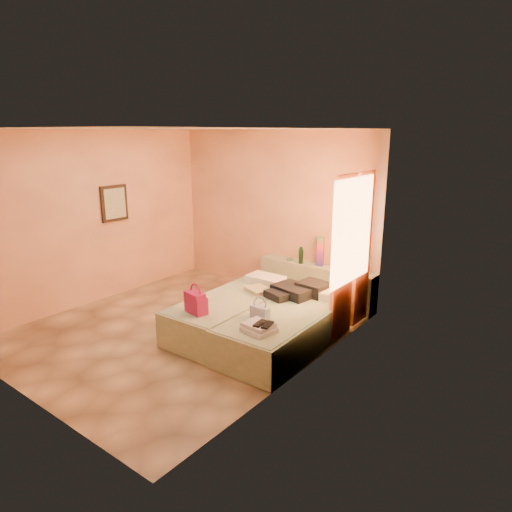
% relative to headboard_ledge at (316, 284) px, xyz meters
% --- Properties ---
extents(ground, '(4.50, 4.50, 0.00)m').
position_rel_headboard_ledge_xyz_m(ground, '(-0.98, -2.10, -0.33)').
color(ground, tan).
rests_on(ground, ground).
extents(room_walls, '(4.02, 4.51, 2.81)m').
position_rel_headboard_ledge_xyz_m(room_walls, '(-0.77, -1.53, 1.46)').
color(room_walls, '#FBB886').
rests_on(room_walls, ground).
extents(headboard_ledge, '(2.05, 0.30, 0.65)m').
position_rel_headboard_ledge_xyz_m(headboard_ledge, '(0.00, 0.00, 0.00)').
color(headboard_ledge, '#A9B897').
rests_on(headboard_ledge, ground).
extents(bed_left, '(0.96, 2.02, 0.50)m').
position_rel_headboard_ledge_xyz_m(bed_left, '(-0.38, -1.70, -0.08)').
color(bed_left, '#ACBF9A').
rests_on(bed_left, ground).
extents(bed_right, '(0.96, 2.02, 0.50)m').
position_rel_headboard_ledge_xyz_m(bed_right, '(0.52, -1.70, -0.08)').
color(bed_right, '#ACBF9A').
rests_on(bed_right, ground).
extents(water_bottle, '(0.10, 0.10, 0.27)m').
position_rel_headboard_ledge_xyz_m(water_bottle, '(-0.25, -0.08, 0.46)').
color(water_bottle, '#153C25').
rests_on(water_bottle, headboard_ledge).
extents(rainbow_box, '(0.14, 0.14, 0.48)m').
position_rel_headboard_ledge_xyz_m(rainbow_box, '(0.06, 0.01, 0.56)').
color(rainbow_box, '#AA1551').
rests_on(rainbow_box, headboard_ledge).
extents(small_dish, '(0.16, 0.16, 0.03)m').
position_rel_headboard_ledge_xyz_m(small_dish, '(-0.49, -0.04, 0.34)').
color(small_dish, '#4F9263').
rests_on(small_dish, headboard_ledge).
extents(green_book, '(0.22, 0.19, 0.03)m').
position_rel_headboard_ledge_xyz_m(green_book, '(0.42, -0.01, 0.34)').
color(green_book, '#23422A').
rests_on(green_book, headboard_ledge).
extents(flower_vase, '(0.23, 0.23, 0.24)m').
position_rel_headboard_ledge_xyz_m(flower_vase, '(0.68, 0.01, 0.44)').
color(flower_vase, silver).
rests_on(flower_vase, headboard_ledge).
extents(magenta_handbag, '(0.33, 0.23, 0.29)m').
position_rel_headboard_ledge_xyz_m(magenta_handbag, '(-0.38, -2.40, 0.32)').
color(magenta_handbag, '#AA1551').
rests_on(magenta_handbag, bed_left).
extents(khaki_garment, '(0.42, 0.38, 0.06)m').
position_rel_headboard_ledge_xyz_m(khaki_garment, '(-0.23, -1.28, 0.20)').
color(khaki_garment, tan).
rests_on(khaki_garment, bed_left).
extents(clothes_pile, '(0.74, 0.74, 0.18)m').
position_rel_headboard_ledge_xyz_m(clothes_pile, '(0.32, -1.09, 0.27)').
color(clothes_pile, black).
rests_on(clothes_pile, bed_right).
extents(blue_handbag, '(0.25, 0.12, 0.16)m').
position_rel_headboard_ledge_xyz_m(blue_handbag, '(0.38, -2.05, 0.26)').
color(blue_handbag, '#415F9C').
rests_on(blue_handbag, bed_right).
extents(towel_stack, '(0.39, 0.35, 0.10)m').
position_rel_headboard_ledge_xyz_m(towel_stack, '(0.61, -2.37, 0.23)').
color(towel_stack, silver).
rests_on(towel_stack, bed_right).
extents(sandal_pair, '(0.19, 0.23, 0.02)m').
position_rel_headboard_ledge_xyz_m(sandal_pair, '(0.67, -2.37, 0.29)').
color(sandal_pair, black).
rests_on(sandal_pair, towel_stack).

